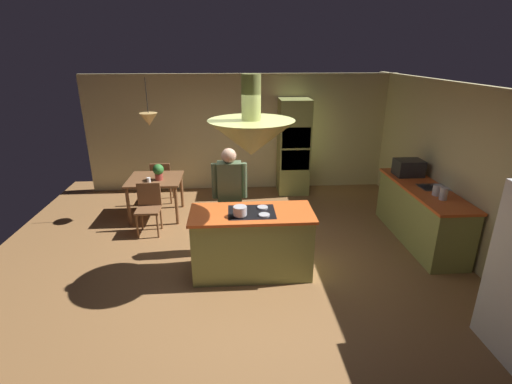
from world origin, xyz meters
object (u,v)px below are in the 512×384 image
at_px(chair_by_back_wall, 162,180).
at_px(microwave_on_counter, 409,168).
at_px(kitchen_island, 252,242).
at_px(chair_facing_island, 149,205).
at_px(person_at_island, 230,194).
at_px(oven_tower, 294,147).
at_px(dining_table, 155,184).
at_px(cooking_pot_on_cooktop, 240,211).
at_px(canister_sugar, 437,190).
at_px(potted_plant_on_table, 158,171).
at_px(canister_flour, 444,194).
at_px(cup_on_table, 149,180).

height_order(chair_by_back_wall, microwave_on_counter, microwave_on_counter).
height_order(kitchen_island, chair_facing_island, kitchen_island).
distance_m(person_at_island, chair_facing_island, 1.66).
height_order(oven_tower, microwave_on_counter, oven_tower).
xyz_separation_m(dining_table, cooking_pot_on_cooktop, (1.54, -2.23, 0.36)).
xyz_separation_m(kitchen_island, canister_sugar, (2.84, 0.45, 0.54)).
relative_size(person_at_island, potted_plant_on_table, 5.56).
distance_m(kitchen_island, canister_sugar, 2.93).
relative_size(kitchen_island, chair_by_back_wall, 1.94).
distance_m(oven_tower, dining_table, 3.05).
bearing_deg(canister_flour, dining_table, 158.04).
relative_size(canister_sugar, cooking_pot_on_cooktop, 0.91).
distance_m(dining_table, canister_flour, 4.91).
bearing_deg(canister_sugar, cup_on_table, 162.88).
height_order(kitchen_island, oven_tower, oven_tower).
bearing_deg(cooking_pot_on_cooktop, potted_plant_on_table, 124.01).
xyz_separation_m(chair_facing_island, potted_plant_on_table, (0.10, 0.59, 0.42)).
relative_size(person_at_island, cup_on_table, 18.53).
bearing_deg(cup_on_table, person_at_island, -39.63).
bearing_deg(dining_table, person_at_island, -45.86).
relative_size(oven_tower, chair_facing_island, 2.36).
distance_m(kitchen_island, potted_plant_on_table, 2.60).
xyz_separation_m(cup_on_table, canister_sugar, (4.60, -1.42, 0.21)).
bearing_deg(oven_tower, cup_on_table, -154.32).
relative_size(potted_plant_on_table, microwave_on_counter, 0.65).
distance_m(chair_facing_island, cup_on_table, 0.55).
bearing_deg(potted_plant_on_table, microwave_on_counter, -7.29).
distance_m(cup_on_table, microwave_on_counter, 4.63).
distance_m(oven_tower, microwave_on_counter, 2.51).
bearing_deg(dining_table, chair_facing_island, -90.00).
relative_size(chair_facing_island, chair_by_back_wall, 1.00).
bearing_deg(chair_by_back_wall, canister_flour, 150.99).
relative_size(chair_facing_island, microwave_on_counter, 1.89).
distance_m(kitchen_island, oven_tower, 3.47).
relative_size(person_at_island, canister_flour, 8.90).
relative_size(potted_plant_on_table, canister_flour, 1.60).
height_order(person_at_island, chair_facing_island, person_at_island).
relative_size(potted_plant_on_table, canister_sugar, 1.83).
xyz_separation_m(person_at_island, chair_by_back_wall, (-1.40, 2.13, -0.45)).
relative_size(oven_tower, cooking_pot_on_cooktop, 11.43).
bearing_deg(chair_facing_island, chair_by_back_wall, 90.00).
height_order(canister_flour, canister_sugar, canister_flour).
bearing_deg(canister_sugar, chair_by_back_wall, 152.76).
distance_m(chair_by_back_wall, cooking_pot_on_cooktop, 3.34).
xyz_separation_m(potted_plant_on_table, cup_on_table, (-0.16, -0.14, -0.12)).
distance_m(microwave_on_counter, cooking_pot_on_cooktop, 3.38).
relative_size(kitchen_island, chair_facing_island, 1.94).
bearing_deg(microwave_on_counter, chair_by_back_wall, 163.43).
xyz_separation_m(dining_table, chair_by_back_wall, (0.00, 0.69, -0.15)).
distance_m(cup_on_table, canister_sugar, 4.82).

